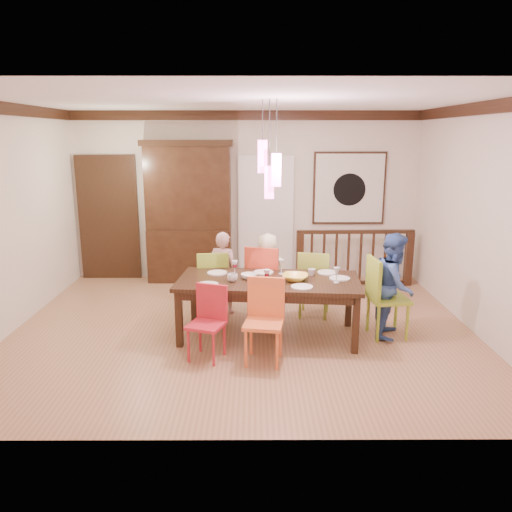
{
  "coord_description": "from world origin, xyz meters",
  "views": [
    {
      "loc": [
        0.15,
        -6.21,
        2.49
      ],
      "look_at": [
        0.17,
        0.1,
        0.96
      ],
      "focal_mm": 35.0,
      "sensor_mm": 36.0,
      "label": 1
    }
  ],
  "objects_px": {
    "person_far_left": "(223,273)",
    "person_far_mid": "(268,274)",
    "china_hutch": "(189,212)",
    "chair_end_right": "(389,292)",
    "person_end_right": "(394,285)",
    "balustrade": "(354,257)",
    "chair_far_left": "(212,278)",
    "dining_table": "(269,285)"
  },
  "relations": [
    {
      "from": "person_far_left",
      "to": "person_far_mid",
      "type": "bearing_deg",
      "value": -165.79
    },
    {
      "from": "china_hutch",
      "to": "person_far_mid",
      "type": "relative_size",
      "value": 2.07
    },
    {
      "from": "person_far_left",
      "to": "person_far_mid",
      "type": "xyz_separation_m",
      "value": [
        0.63,
        -0.05,
        -0.01
      ]
    },
    {
      "from": "chair_end_right",
      "to": "person_far_left",
      "type": "xyz_separation_m",
      "value": [
        -2.13,
        0.89,
        0.01
      ]
    },
    {
      "from": "person_far_left",
      "to": "person_end_right",
      "type": "distance_m",
      "value": 2.36
    },
    {
      "from": "chair_end_right",
      "to": "china_hutch",
      "type": "relative_size",
      "value": 0.42
    },
    {
      "from": "balustrade",
      "to": "person_end_right",
      "type": "bearing_deg",
      "value": -89.61
    },
    {
      "from": "person_far_mid",
      "to": "balustrade",
      "type": "bearing_deg",
      "value": -137.36
    },
    {
      "from": "chair_far_left",
      "to": "person_end_right",
      "type": "height_order",
      "value": "person_end_right"
    },
    {
      "from": "chair_end_right",
      "to": "person_far_mid",
      "type": "height_order",
      "value": "person_far_mid"
    },
    {
      "from": "balustrade",
      "to": "chair_end_right",
      "type": "bearing_deg",
      "value": -91.47
    },
    {
      "from": "balustrade",
      "to": "person_far_left",
      "type": "relative_size",
      "value": 1.67
    },
    {
      "from": "chair_end_right",
      "to": "person_end_right",
      "type": "xyz_separation_m",
      "value": [
        0.07,
        0.04,
        0.08
      ]
    },
    {
      "from": "person_end_right",
      "to": "dining_table",
      "type": "bearing_deg",
      "value": 113.04
    },
    {
      "from": "dining_table",
      "to": "person_far_mid",
      "type": "relative_size",
      "value": 2.0
    },
    {
      "from": "chair_far_left",
      "to": "person_end_right",
      "type": "relative_size",
      "value": 0.71
    },
    {
      "from": "chair_end_right",
      "to": "person_far_left",
      "type": "bearing_deg",
      "value": 61.26
    },
    {
      "from": "chair_far_left",
      "to": "china_hutch",
      "type": "bearing_deg",
      "value": -80.67
    },
    {
      "from": "chair_far_left",
      "to": "china_hutch",
      "type": "height_order",
      "value": "china_hutch"
    },
    {
      "from": "person_far_left",
      "to": "person_end_right",
      "type": "relative_size",
      "value": 0.89
    },
    {
      "from": "chair_end_right",
      "to": "person_end_right",
      "type": "relative_size",
      "value": 0.77
    },
    {
      "from": "balustrade",
      "to": "person_far_left",
      "type": "height_order",
      "value": "person_far_left"
    },
    {
      "from": "person_far_mid",
      "to": "chair_end_right",
      "type": "bearing_deg",
      "value": 150.97
    },
    {
      "from": "chair_far_left",
      "to": "person_end_right",
      "type": "bearing_deg",
      "value": 155.3
    },
    {
      "from": "china_hutch",
      "to": "person_end_right",
      "type": "distance_m",
      "value": 3.87
    },
    {
      "from": "dining_table",
      "to": "balustrade",
      "type": "xyz_separation_m",
      "value": [
        1.51,
        2.2,
        -0.17
      ]
    },
    {
      "from": "dining_table",
      "to": "china_hutch",
      "type": "relative_size",
      "value": 0.96
    },
    {
      "from": "chair_end_right",
      "to": "china_hutch",
      "type": "height_order",
      "value": "china_hutch"
    },
    {
      "from": "balustrade",
      "to": "person_far_mid",
      "type": "bearing_deg",
      "value": -139.0
    },
    {
      "from": "chair_far_left",
      "to": "chair_end_right",
      "type": "relative_size",
      "value": 0.93
    },
    {
      "from": "china_hutch",
      "to": "chair_far_left",
      "type": "bearing_deg",
      "value": -73.3
    },
    {
      "from": "chair_end_right",
      "to": "china_hutch",
      "type": "bearing_deg",
      "value": 41.68
    },
    {
      "from": "balustrade",
      "to": "person_far_mid",
      "type": "xyz_separation_m",
      "value": [
        -1.5,
        -1.37,
        0.08
      ]
    },
    {
      "from": "dining_table",
      "to": "person_end_right",
      "type": "relative_size",
      "value": 1.76
    },
    {
      "from": "person_far_mid",
      "to": "chair_far_left",
      "type": "bearing_deg",
      "value": 5.76
    },
    {
      "from": "chair_far_left",
      "to": "balustrade",
      "type": "xyz_separation_m",
      "value": [
        2.28,
        1.44,
        -0.04
      ]
    },
    {
      "from": "chair_end_right",
      "to": "china_hutch",
      "type": "xyz_separation_m",
      "value": [
        -2.81,
        2.56,
        0.63
      ]
    },
    {
      "from": "balustrade",
      "to": "person_far_left",
      "type": "xyz_separation_m",
      "value": [
        -2.13,
        -1.32,
        0.09
      ]
    },
    {
      "from": "dining_table",
      "to": "person_far_left",
      "type": "relative_size",
      "value": 1.97
    },
    {
      "from": "dining_table",
      "to": "balustrade",
      "type": "height_order",
      "value": "balustrade"
    },
    {
      "from": "balustrade",
      "to": "person_far_mid",
      "type": "height_order",
      "value": "person_far_mid"
    },
    {
      "from": "chair_far_left",
      "to": "chair_end_right",
      "type": "bearing_deg",
      "value": 153.94
    }
  ]
}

